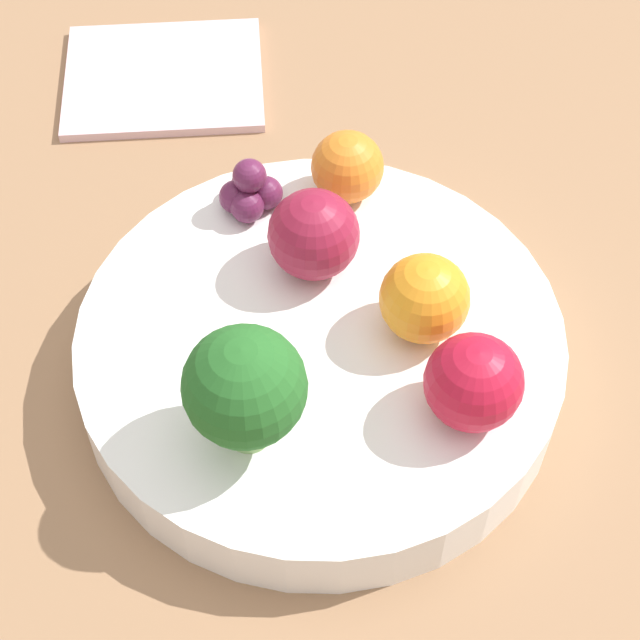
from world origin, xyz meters
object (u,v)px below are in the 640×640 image
at_px(apple_green, 474,382).
at_px(orange_front, 425,301).
at_px(grape_cluster, 249,191).
at_px(broccoli, 245,389).
at_px(napkin, 164,78).
at_px(bowl, 320,353).
at_px(orange_back, 347,167).
at_px(apple_red, 312,235).

distance_m(apple_green, orange_front, 0.05).
xyz_separation_m(apple_green, grape_cluster, (0.14, 0.10, -0.01)).
height_order(broccoli, napkin, broccoli).
height_order(broccoli, apple_green, broccoli).
xyz_separation_m(apple_green, orange_front, (0.05, 0.02, -0.00)).
bearing_deg(napkin, broccoli, -170.78).
distance_m(broccoli, orange_front, 0.11).
relative_size(bowl, orange_front, 5.52).
bearing_deg(broccoli, grape_cluster, -2.12).
height_order(orange_front, grape_cluster, orange_front).
height_order(bowl, orange_back, orange_back).
bearing_deg(bowl, grape_cluster, 19.85).
bearing_deg(bowl, broccoli, 146.81).
bearing_deg(bowl, apple_green, -127.29).
xyz_separation_m(orange_front, napkin, (0.24, 0.14, -0.05)).
relative_size(orange_back, napkin, 0.31).
bearing_deg(orange_front, bowl, 88.55).
bearing_deg(orange_back, bowl, 167.08).
height_order(bowl, orange_front, orange_front).
distance_m(broccoli, orange_back, 0.16).
relative_size(apple_red, orange_front, 1.06).
xyz_separation_m(apple_red, apple_green, (-0.09, -0.07, -0.00)).
distance_m(bowl, orange_front, 0.06).
height_order(apple_red, napkin, apple_red).
bearing_deg(grape_cluster, apple_green, -144.65).
xyz_separation_m(orange_back, grape_cluster, (-0.01, 0.05, -0.01)).
relative_size(orange_back, grape_cluster, 1.14).
xyz_separation_m(bowl, apple_green, (-0.05, -0.07, 0.04)).
bearing_deg(napkin, apple_red, -156.56).
bearing_deg(apple_red, broccoli, 160.26).
height_order(bowl, apple_red, apple_red).
distance_m(apple_red, orange_back, 0.06).
xyz_separation_m(bowl, orange_back, (0.09, -0.02, 0.04)).
relative_size(broccoli, napkin, 0.53).
bearing_deg(broccoli, orange_back, -21.23).
xyz_separation_m(bowl, broccoli, (-0.06, 0.04, 0.06)).
bearing_deg(apple_green, bowl, 52.71).
height_order(apple_green, orange_back, apple_green).
distance_m(apple_green, napkin, 0.33).
bearing_deg(grape_cluster, broccoli, 177.88).
xyz_separation_m(broccoli, apple_red, (0.10, -0.04, -0.01)).
height_order(orange_back, napkin, orange_back).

